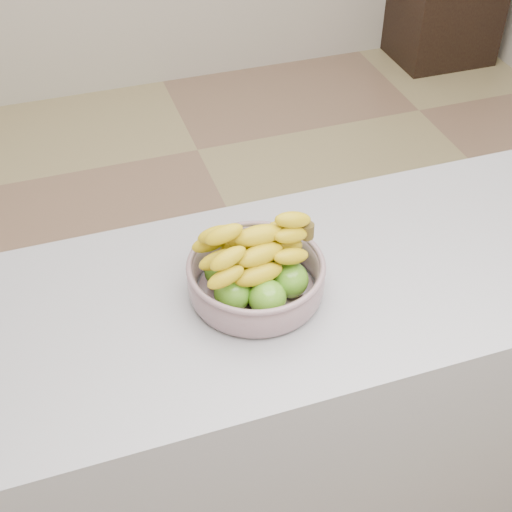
{
  "coord_description": "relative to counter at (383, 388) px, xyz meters",
  "views": [
    {
      "loc": [
        -0.69,
        -1.72,
        1.92
      ],
      "look_at": [
        -0.35,
        -0.72,
        1.0
      ],
      "focal_mm": 50.0,
      "sensor_mm": 36.0,
      "label": 1
    }
  ],
  "objects": [
    {
      "name": "ground",
      "position": [
        0.0,
        0.72,
        -0.45
      ],
      "size": [
        4.0,
        4.0,
        0.0
      ],
      "primitive_type": "plane",
      "color": "#928459",
      "rests_on": "ground"
    },
    {
      "name": "fruit_bowl",
      "position": [
        -0.35,
        -0.0,
        0.5
      ],
      "size": [
        0.28,
        0.28,
        0.17
      ],
      "rotation": [
        0.0,
        0.0,
        0.0
      ],
      "color": "#8998A4",
      "rests_on": "counter"
    },
    {
      "name": "counter",
      "position": [
        0.0,
        0.0,
        0.0
      ],
      "size": [
        2.0,
        0.6,
        0.9
      ],
      "primitive_type": "cube",
      "color": "#9B9AA3",
      "rests_on": "ground"
    }
  ]
}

